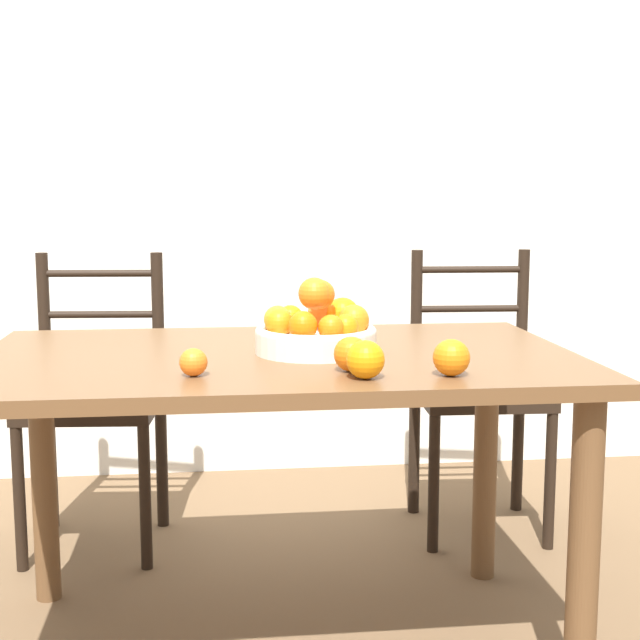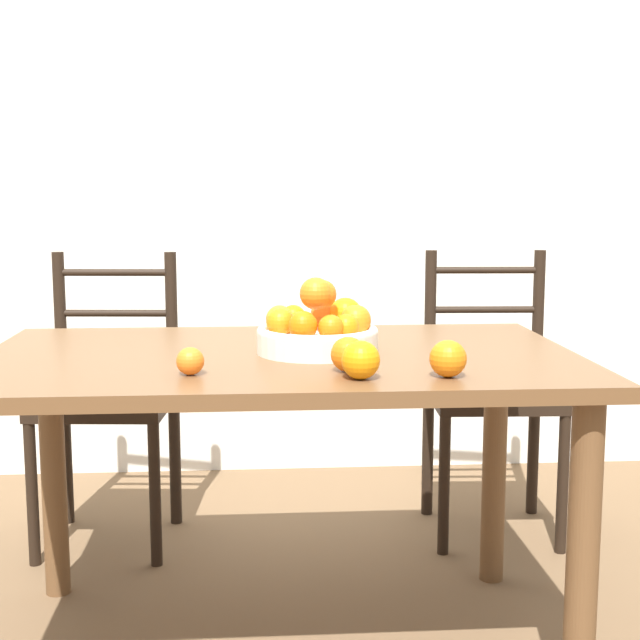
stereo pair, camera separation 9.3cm
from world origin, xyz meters
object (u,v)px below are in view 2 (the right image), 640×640
Objects in this scene: fruit_bowl at (319,328)px; orange_loose_2 at (190,361)px; orange_loose_3 at (348,354)px; orange_loose_0 at (448,359)px; orange_loose_1 at (361,360)px; chair_left at (109,403)px; chair_right at (491,397)px.

orange_loose_2 is (-0.29, -0.25, -0.03)m from fruit_bowl.
fruit_bowl is 0.25m from orange_loose_3.
orange_loose_0 is (0.25, -0.31, -0.02)m from fruit_bowl.
orange_loose_3 is at bearing 102.50° from orange_loose_1.
orange_loose_2 is at bearing 169.03° from orange_loose_1.
orange_loose_0 is at bearing 2.49° from orange_loose_1.
orange_loose_3 is 0.08× the size of chair_left.
orange_loose_1 is 0.09× the size of chair_left.
orange_loose_0 is 1.32× the size of orange_loose_2.
chair_left reaches higher than orange_loose_3.
orange_loose_2 is at bearing -129.84° from chair_right.
orange_loose_1 is (0.07, -0.32, -0.02)m from fruit_bowl.
chair_left is (-0.71, 1.08, -0.34)m from orange_loose_1.
orange_loose_0 is 0.08× the size of chair_left.
orange_loose_0 is at bearing -107.03° from chair_right.
chair_left is (-0.64, 0.76, -0.36)m from fruit_bowl.
orange_loose_1 is 1.06× the size of orange_loose_3.
chair_right is (0.64, 0.76, -0.36)m from fruit_bowl.
fruit_bowl reaches higher than orange_loose_3.
fruit_bowl is at bearing 128.65° from orange_loose_0.
orange_loose_3 is at bearing -50.90° from chair_left.
orange_loose_0 is 0.97× the size of orange_loose_1.
orange_loose_0 is 1.44m from chair_left.
chair_right is (0.59, 1.00, -0.34)m from orange_loose_3.
orange_loose_1 reaches higher than orange_loose_2.
orange_loose_0 is at bearing -51.35° from fruit_bowl.
chair_left is at bearing 129.66° from orange_loose_0.
orange_loose_0 is 0.08× the size of chair_right.
orange_loose_1 is 0.08m from orange_loose_3.
orange_loose_0 is 0.22m from orange_loose_3.
chair_right reaches higher than orange_loose_1.
orange_loose_1 is 1.34m from chair_left.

